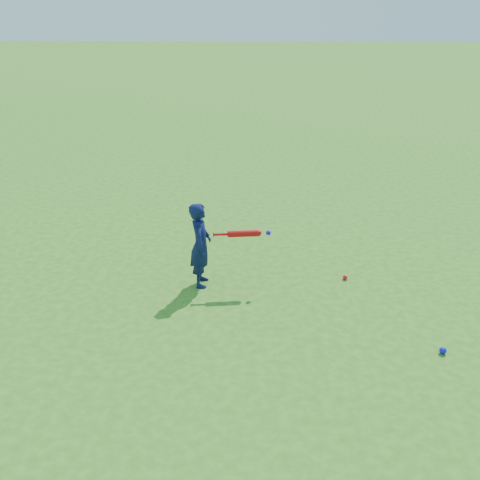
% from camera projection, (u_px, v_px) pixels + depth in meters
% --- Properties ---
extents(ground, '(80.00, 80.00, 0.00)m').
position_uv_depth(ground, '(159.00, 297.00, 6.67)').
color(ground, '#2E6C19').
rests_on(ground, ground).
extents(child, '(0.28, 0.41, 1.12)m').
position_uv_depth(child, '(201.00, 245.00, 6.74)').
color(child, '#0D143E').
rests_on(child, ground).
extents(ground_ball_red, '(0.06, 0.06, 0.06)m').
position_uv_depth(ground_ball_red, '(345.00, 277.00, 7.06)').
color(ground_ball_red, red).
rests_on(ground_ball_red, ground).
extents(ground_ball_blue, '(0.08, 0.08, 0.08)m').
position_uv_depth(ground_ball_blue, '(443.00, 351.00, 5.60)').
color(ground_ball_blue, '#0C13DA').
rests_on(ground_ball_blue, ground).
extents(bat_swing, '(0.73, 0.14, 0.08)m').
position_uv_depth(bat_swing, '(246.00, 234.00, 6.67)').
color(bat_swing, red).
rests_on(bat_swing, ground).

